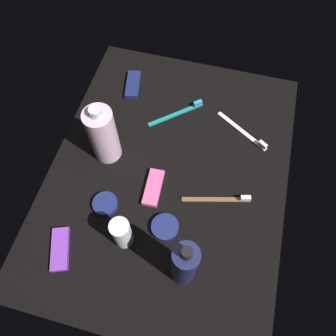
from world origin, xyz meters
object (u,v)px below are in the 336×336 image
Objects in this scene: toothbrush_teal at (179,112)px; snack_bar_navy at (133,85)px; deodorant_stick at (122,233)px; snack_bar_pink at (153,188)px; cream_tin_left at (165,227)px; toothbrush_white at (245,133)px; snack_bar_purple at (60,249)px; toothbrush_brown at (221,199)px; bodywash_bottle at (103,135)px; lotion_bottle at (184,265)px; cream_tin_right at (105,204)px.

snack_bar_navy is at bearing -111.92° from toothbrush_teal.
deodorant_stick is 1.05× the size of snack_bar_pink.
snack_bar_pink and cream_tin_left have the same top height.
snack_bar_purple is at bearing -40.42° from toothbrush_white.
deodorant_stick reaches higher than toothbrush_brown.
snack_bar_pink is at bearing 63.61° from bodywash_bottle.
toothbrush_teal is at bearing -165.20° from lotion_bottle.
toothbrush_white is 37.91cm from snack_bar_navy.
toothbrush_teal is (-18.22, 16.06, -8.38)cm from bodywash_bottle.
lotion_bottle reaches higher than toothbrush_teal.
snack_bar_navy is (-51.67, -28.49, -8.96)cm from lotion_bottle.
lotion_bottle is 44.49cm from toothbrush_white.
cream_tin_right reaches higher than cream_tin_left.
deodorant_stick is at bearing -52.18° from toothbrush_brown.
deodorant_stick is at bearing 45.85° from cream_tin_right.
toothbrush_white is 36.57cm from cream_tin_left.
toothbrush_teal is at bearing -96.32° from toothbrush_white.
snack_bar_navy is (-24.90, -0.55, -8.23)cm from bodywash_bottle.
snack_bar_navy is at bearing 158.00° from snack_bar_purple.
toothbrush_teal reaches higher than snack_bar_purple.
snack_bar_navy and cream_tin_left have the same top height.
snack_bar_purple is 1.61× the size of cream_tin_right.
lotion_bottle reaches higher than toothbrush_brown.
toothbrush_white is 44.50cm from cream_tin_right.
deodorant_stick is 1.05× the size of snack_bar_navy.
cream_tin_right is at bearing -57.63° from snack_bar_pink.
snack_bar_pink is (1.35, -17.83, 0.14)cm from toothbrush_brown.
cream_tin_left is at bearing -144.29° from lotion_bottle.
cream_tin_right is (9.00, -28.60, 0.24)cm from toothbrush_brown.
toothbrush_white is at bearing 155.50° from cream_tin_left.
bodywash_bottle is at bearing -41.40° from toothbrush_teal.
toothbrush_brown is 41.99cm from snack_bar_purple.
toothbrush_brown is (-20.47, 5.30, -9.10)cm from lotion_bottle.
toothbrush_brown is at bearing 165.48° from lotion_bottle.
cream_tin_left is (11.00, -12.11, 0.14)cm from toothbrush_brown.
snack_bar_navy is (-31.20, -33.80, 0.14)cm from toothbrush_brown.
deodorant_stick is 16.32cm from snack_bar_purple.
toothbrush_teal reaches higher than cream_tin_right.
deodorant_stick is 41.32cm from toothbrush_teal.
toothbrush_teal and toothbrush_white have the same top height.
deodorant_stick is 11.49cm from cream_tin_right.
lotion_bottle reaches higher than snack_bar_purple.
lotion_bottle is 3.36× the size of cream_tin_right.
cream_tin_left is at bearing 120.84° from deodorant_stick.
bodywash_bottle is 17.94cm from cream_tin_right.
cream_tin_right is at bearing -3.98° from snack_bar_navy.
toothbrush_brown is (6.30, 33.25, -8.38)cm from bodywash_bottle.
snack_bar_pink is at bearing -146.75° from lotion_bottle.
toothbrush_brown is 29.98cm from cream_tin_right.
toothbrush_brown reaches higher than snack_bar_purple.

